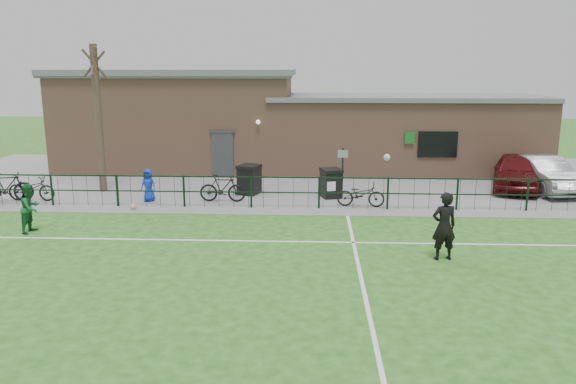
{
  "coord_description": "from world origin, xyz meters",
  "views": [
    {
      "loc": [
        0.8,
        -12.05,
        5.16
      ],
      "look_at": [
        0.0,
        5.0,
        1.3
      ],
      "focal_mm": 35.0,
      "sensor_mm": 36.0,
      "label": 1
    }
  ],
  "objects_px": {
    "car_maroon": "(516,172)",
    "outfield_player": "(30,208)",
    "wheelie_bin_right": "(331,184)",
    "car_silver": "(544,174)",
    "wheelie_bin_left": "(249,181)",
    "bicycle_e": "(361,194)",
    "ball_ground": "(133,207)",
    "bicycle_d": "(223,188)",
    "bicycle_c": "(31,188)",
    "bicycle_b": "(7,187)",
    "bare_tree": "(98,120)",
    "sign_post": "(342,173)",
    "spectator_child": "(148,185)"
  },
  "relations": [
    {
      "from": "bicycle_c",
      "to": "outfield_player",
      "type": "relative_size",
      "value": 1.21
    },
    {
      "from": "car_silver",
      "to": "outfield_player",
      "type": "distance_m",
      "value": 19.69
    },
    {
      "from": "spectator_child",
      "to": "outfield_player",
      "type": "xyz_separation_m",
      "value": [
        -2.54,
        -4.14,
        0.13
      ]
    },
    {
      "from": "wheelie_bin_left",
      "to": "car_silver",
      "type": "bearing_deg",
      "value": 25.48
    },
    {
      "from": "wheelie_bin_left",
      "to": "bare_tree",
      "type": "bearing_deg",
      "value": -162.19
    },
    {
      "from": "car_silver",
      "to": "outfield_player",
      "type": "height_order",
      "value": "outfield_player"
    },
    {
      "from": "sign_post",
      "to": "car_maroon",
      "type": "distance_m",
      "value": 7.67
    },
    {
      "from": "car_silver",
      "to": "bicycle_d",
      "type": "xyz_separation_m",
      "value": [
        -13.09,
        -2.54,
        -0.18
      ]
    },
    {
      "from": "car_silver",
      "to": "wheelie_bin_left",
      "type": "bearing_deg",
      "value": 178.26
    },
    {
      "from": "car_maroon",
      "to": "bicycle_b",
      "type": "xyz_separation_m",
      "value": [
        -20.34,
        -3.22,
        -0.17
      ]
    },
    {
      "from": "wheelie_bin_left",
      "to": "bicycle_b",
      "type": "bearing_deg",
      "value": -148.8
    },
    {
      "from": "wheelie_bin_right",
      "to": "outfield_player",
      "type": "distance_m",
      "value": 10.88
    },
    {
      "from": "wheelie_bin_left",
      "to": "bicycle_c",
      "type": "relative_size",
      "value": 0.59
    },
    {
      "from": "sign_post",
      "to": "outfield_player",
      "type": "bearing_deg",
      "value": -153.07
    },
    {
      "from": "bicycle_b",
      "to": "bicycle_c",
      "type": "relative_size",
      "value": 1.03
    },
    {
      "from": "sign_post",
      "to": "outfield_player",
      "type": "distance_m",
      "value": 11.26
    },
    {
      "from": "bicycle_d",
      "to": "bicycle_e",
      "type": "distance_m",
      "value": 5.28
    },
    {
      "from": "outfield_player",
      "to": "bicycle_b",
      "type": "bearing_deg",
      "value": 46.4
    },
    {
      "from": "bicycle_b",
      "to": "ball_ground",
      "type": "xyz_separation_m",
      "value": [
        5.2,
        -0.91,
        -0.49
      ]
    },
    {
      "from": "bare_tree",
      "to": "car_maroon",
      "type": "xyz_separation_m",
      "value": [
        17.35,
        1.18,
        -2.23
      ]
    },
    {
      "from": "bicycle_b",
      "to": "bicycle_d",
      "type": "distance_m",
      "value": 8.29
    },
    {
      "from": "bicycle_c",
      "to": "bicycle_e",
      "type": "relative_size",
      "value": 1.07
    },
    {
      "from": "bicycle_c",
      "to": "ball_ground",
      "type": "xyz_separation_m",
      "value": [
        4.35,
        -1.15,
        -0.4
      ]
    },
    {
      "from": "car_maroon",
      "to": "bicycle_c",
      "type": "bearing_deg",
      "value": -153.16
    },
    {
      "from": "car_silver",
      "to": "sign_post",
      "type": "bearing_deg",
      "value": -176.13
    },
    {
      "from": "car_maroon",
      "to": "ball_ground",
      "type": "height_order",
      "value": "car_maroon"
    },
    {
      "from": "bare_tree",
      "to": "outfield_player",
      "type": "xyz_separation_m",
      "value": [
        -0.11,
        -5.85,
        -2.22
      ]
    },
    {
      "from": "sign_post",
      "to": "bicycle_c",
      "type": "distance_m",
      "value": 12.12
    },
    {
      "from": "wheelie_bin_left",
      "to": "car_silver",
      "type": "height_order",
      "value": "car_silver"
    },
    {
      "from": "wheelie_bin_right",
      "to": "car_maroon",
      "type": "distance_m",
      "value": 8.09
    },
    {
      "from": "sign_post",
      "to": "wheelie_bin_right",
      "type": "bearing_deg",
      "value": 174.7
    },
    {
      "from": "wheelie_bin_right",
      "to": "bicycle_e",
      "type": "relative_size",
      "value": 0.61
    },
    {
      "from": "car_maroon",
      "to": "bicycle_b",
      "type": "bearing_deg",
      "value": -152.87
    },
    {
      "from": "bicycle_c",
      "to": "wheelie_bin_left",
      "type": "bearing_deg",
      "value": -76.12
    },
    {
      "from": "bicycle_b",
      "to": "wheelie_bin_right",
      "type": "bearing_deg",
      "value": -98.51
    },
    {
      "from": "spectator_child",
      "to": "outfield_player",
      "type": "distance_m",
      "value": 4.86
    },
    {
      "from": "bare_tree",
      "to": "spectator_child",
      "type": "xyz_separation_m",
      "value": [
        2.44,
        -1.71,
        -2.35
      ]
    },
    {
      "from": "bare_tree",
      "to": "sign_post",
      "type": "distance_m",
      "value": 10.15
    },
    {
      "from": "car_maroon",
      "to": "bicycle_b",
      "type": "relative_size",
      "value": 2.29
    },
    {
      "from": "car_silver",
      "to": "bicycle_c",
      "type": "bearing_deg",
      "value": -179.6
    },
    {
      "from": "car_silver",
      "to": "ball_ground",
      "type": "bearing_deg",
      "value": -173.72
    },
    {
      "from": "car_silver",
      "to": "bicycle_b",
      "type": "distance_m",
      "value": 21.58
    },
    {
      "from": "bicycle_e",
      "to": "bicycle_b",
      "type": "bearing_deg",
      "value": 94.98
    },
    {
      "from": "bicycle_e",
      "to": "ball_ground",
      "type": "distance_m",
      "value": 8.39
    },
    {
      "from": "car_maroon",
      "to": "outfield_player",
      "type": "distance_m",
      "value": 18.82
    },
    {
      "from": "sign_post",
      "to": "car_maroon",
      "type": "height_order",
      "value": "sign_post"
    },
    {
      "from": "wheelie_bin_left",
      "to": "car_maroon",
      "type": "distance_m",
      "value": 11.27
    },
    {
      "from": "bicycle_c",
      "to": "wheelie_bin_right",
      "type": "bearing_deg",
      "value": -81.31
    },
    {
      "from": "sign_post",
      "to": "car_maroon",
      "type": "xyz_separation_m",
      "value": [
        7.43,
        1.93,
        -0.25
      ]
    },
    {
      "from": "spectator_child",
      "to": "bare_tree",
      "type": "bearing_deg",
      "value": 157.0
    }
  ]
}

